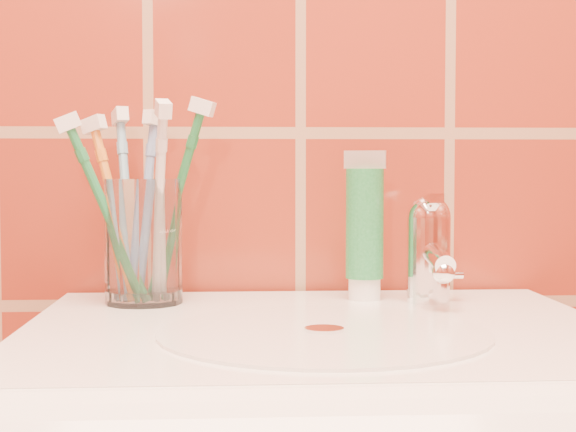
{
  "coord_description": "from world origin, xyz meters",
  "views": [
    {
      "loc": [
        -0.08,
        0.13,
        1.0
      ],
      "look_at": [
        -0.02,
        1.08,
        0.95
      ],
      "focal_mm": 55.0,
      "sensor_mm": 36.0,
      "label": 1
    }
  ],
  "objects": [
    {
      "name": "toothbrush_3",
      "position": [
        -0.22,
        1.08,
        0.95
      ],
      "size": [
        0.13,
        0.12,
        0.21
      ],
      "primitive_type": null,
      "rotation": [
        0.39,
        0.0,
        -1.39
      ],
      "color": "#1F7741",
      "rests_on": "glass_tumbler"
    },
    {
      "name": "faucet",
      "position": [
        0.14,
        1.09,
        0.91
      ],
      "size": [
        0.05,
        0.11,
        0.12
      ],
      "color": "white",
      "rests_on": "pedestal_sink"
    },
    {
      "name": "toothbrush_5",
      "position": [
        -0.15,
        1.1,
        0.96
      ],
      "size": [
        0.13,
        0.11,
        0.23
      ],
      "primitive_type": null,
      "rotation": [
        0.3,
        0.0,
        1.27
      ],
      "color": "#1B6834",
      "rests_on": "glass_tumbler"
    },
    {
      "name": "toothbrush_1",
      "position": [
        -0.21,
        1.11,
        0.95
      ],
      "size": [
        0.13,
        0.12,
        0.22
      ],
      "primitive_type": null,
      "rotation": [
        0.29,
        0.0,
        -2.07
      ],
      "color": "orange",
      "rests_on": "glass_tumbler"
    },
    {
      "name": "toothbrush_0",
      "position": [
        -0.16,
        1.08,
        0.96
      ],
      "size": [
        0.08,
        0.15,
        0.24
      ],
      "primitive_type": null,
      "rotation": [
        0.29,
        0.0,
        0.27
      ],
      "color": "silver",
      "rests_on": "glass_tumbler"
    },
    {
      "name": "toothbrush_2",
      "position": [
        -0.2,
        1.12,
        0.96
      ],
      "size": [
        0.09,
        0.13,
        0.23
      ],
      "primitive_type": null,
      "rotation": [
        0.25,
        0.0,
        -2.76
      ],
      "color": "#72A8CB",
      "rests_on": "glass_tumbler"
    },
    {
      "name": "toothpaste_tube",
      "position": [
        0.07,
        1.12,
        0.93
      ],
      "size": [
        0.05,
        0.04,
        0.17
      ],
      "rotation": [
        0.0,
        0.0,
        -0.3
      ],
      "color": "white",
      "rests_on": "pedestal_sink"
    },
    {
      "name": "glass_tumbler",
      "position": [
        -0.18,
        1.1,
        0.92
      ],
      "size": [
        0.09,
        0.09,
        0.14
      ],
      "primitive_type": "cylinder",
      "rotation": [
        0.0,
        0.0,
        -0.12
      ],
      "color": "white",
      "rests_on": "pedestal_sink"
    },
    {
      "name": "toothbrush_4",
      "position": [
        -0.18,
        1.12,
        0.96
      ],
      "size": [
        0.09,
        0.1,
        0.22
      ],
      "primitive_type": null,
      "rotation": [
        0.17,
        0.0,
        2.51
      ],
      "color": "#7190C9",
      "rests_on": "glass_tumbler"
    }
  ]
}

